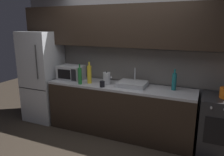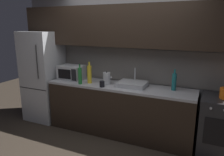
% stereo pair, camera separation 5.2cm
% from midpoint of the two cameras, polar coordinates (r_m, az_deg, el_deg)
% --- Properties ---
extents(back_wall, '(4.33, 0.44, 2.50)m').
position_cam_midpoint_polar(back_wall, '(3.92, 4.01, 8.34)').
color(back_wall, slate).
rests_on(back_wall, ground).
extents(counter_run, '(2.59, 0.60, 0.90)m').
position_cam_midpoint_polar(counter_run, '(3.91, 2.19, -8.29)').
color(counter_run, black).
rests_on(counter_run, ground).
extents(refrigerator, '(0.68, 0.69, 1.80)m').
position_cam_midpoint_polar(refrigerator, '(4.64, -17.25, 0.48)').
color(refrigerator, '#B7BABF').
rests_on(refrigerator, ground).
extents(oven_range, '(0.60, 0.62, 0.90)m').
position_cam_midpoint_polar(oven_range, '(3.67, 27.00, -11.40)').
color(oven_range, '#232326').
rests_on(oven_range, ground).
extents(microwave, '(0.46, 0.35, 0.27)m').
position_cam_midpoint_polar(microwave, '(4.21, -10.26, 1.46)').
color(microwave, '#A8AAAF').
rests_on(microwave, counter_run).
extents(sink_basin, '(0.48, 0.38, 0.30)m').
position_cam_midpoint_polar(sink_basin, '(3.70, 5.75, -1.59)').
color(sink_basin, '#ADAFB5').
rests_on(sink_basin, counter_run).
extents(kettle, '(0.17, 0.13, 0.23)m').
position_cam_midpoint_polar(kettle, '(3.80, -1.00, -0.12)').
color(kettle, '#B7BABF').
rests_on(kettle, counter_run).
extents(wine_bottle_green, '(0.07, 0.07, 0.36)m').
position_cam_midpoint_polar(wine_bottle_green, '(3.85, -8.04, 0.60)').
color(wine_bottle_green, '#1E6B2D').
rests_on(wine_bottle_green, counter_run).
extents(wine_bottle_yellow, '(0.08, 0.08, 0.39)m').
position_cam_midpoint_polar(wine_bottle_yellow, '(3.89, -5.58, 1.02)').
color(wine_bottle_yellow, gold).
rests_on(wine_bottle_yellow, counter_run).
extents(wine_bottle_teal, '(0.07, 0.07, 0.34)m').
position_cam_midpoint_polar(wine_bottle_teal, '(3.59, 16.44, -0.92)').
color(wine_bottle_teal, '#19666B').
rests_on(wine_bottle_teal, counter_run).
extents(mug_dark, '(0.08, 0.08, 0.10)m').
position_cam_midpoint_polar(mug_dark, '(3.65, -2.23, -1.58)').
color(mug_dark, black).
rests_on(mug_dark, counter_run).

